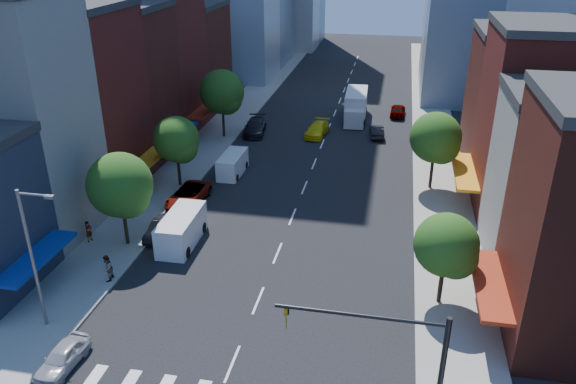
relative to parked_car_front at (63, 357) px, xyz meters
name	(u,v)px	position (x,y,z in m)	size (l,w,h in m)	color
ground	(232,364)	(9.05, 2.00, -0.65)	(220.00, 220.00, 0.00)	black
sidewalk_left	(226,126)	(-3.45, 42.00, -0.57)	(5.00, 120.00, 0.15)	gray
sidewalk_right	(435,139)	(21.55, 42.00, -0.57)	(5.00, 120.00, 0.15)	gray
bldg_left_1	(1,121)	(-11.95, 14.00, 8.35)	(12.00, 8.00, 18.00)	beige
bldg_left_2	(65,103)	(-11.95, 22.50, 7.35)	(12.00, 9.00, 16.00)	maroon
bldg_left_3	(112,85)	(-11.95, 31.00, 6.85)	(12.00, 8.00, 15.00)	#4C1B13
bldg_left_4	(145,58)	(-11.95, 39.50, 7.85)	(12.00, 9.00, 17.00)	maroon
bldg_left_5	(177,58)	(-11.95, 49.00, 5.85)	(12.00, 10.00, 13.00)	#4C1B13
bldg_right_2	(560,125)	(30.05, 26.00, 6.85)	(12.00, 10.00, 15.00)	maroon
bldg_right_3	(533,103)	(30.05, 36.00, 5.85)	(12.00, 10.00, 13.00)	#4C1B13
streetlight	(34,252)	(-2.76, 3.00, 4.63)	(2.25, 0.25, 9.00)	slate
tree_left_near	(122,188)	(-2.30, 12.92, 4.22)	(4.80, 4.80, 7.30)	black
tree_left_mid	(178,141)	(-2.30, 23.92, 3.88)	(4.20, 4.20, 6.65)	black
tree_left_far	(223,94)	(-2.30, 37.92, 4.55)	(5.00, 5.00, 7.75)	black
tree_right_near	(449,248)	(20.70, 9.92, 3.54)	(4.00, 4.00, 6.20)	black
tree_right_far	(437,140)	(20.70, 27.92, 4.22)	(4.60, 4.60, 7.20)	black
parked_car_front	(63,357)	(0.00, 0.00, 0.00)	(1.53, 3.81, 1.30)	#ACADB1
parked_car_second	(161,228)	(-0.45, 14.77, 0.02)	(1.43, 4.09, 1.35)	black
parked_car_third	(188,195)	(-0.45, 20.78, 0.12)	(2.54, 5.50, 1.53)	#999999
parked_car_rear	(255,127)	(0.75, 40.06, 0.17)	(2.30, 5.65, 1.64)	black
cargo_van_near	(181,230)	(1.55, 13.93, 0.54)	(2.40, 5.70, 2.41)	white
cargo_van_far	(232,165)	(1.54, 27.75, 0.37)	(2.03, 4.84, 2.05)	white
taxi	(317,129)	(8.05, 40.77, 0.09)	(2.07, 5.09, 1.48)	yellow
traffic_car_oncoming	(377,131)	(14.90, 41.63, 0.03)	(1.44, 4.13, 1.36)	black
traffic_car_far	(398,110)	(17.16, 50.36, 0.12)	(1.82, 4.52, 1.54)	#999999
box_truck	(356,107)	(11.89, 47.89, 0.99)	(2.89, 8.66, 3.46)	silver
pedestrian_near	(89,231)	(-5.45, 12.75, 0.34)	(0.61, 0.40, 1.68)	#999999
pedestrian_far	(107,268)	(-1.50, 8.08, 0.45)	(0.93, 0.72, 1.91)	#999999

